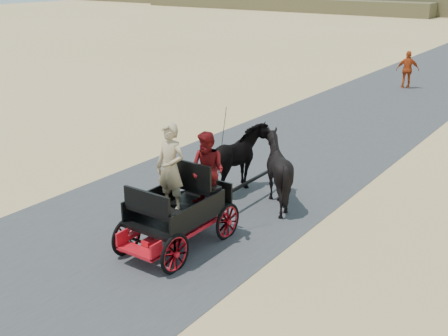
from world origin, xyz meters
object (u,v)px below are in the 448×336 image
Objects in this scene: horse_left at (238,161)px; pedestrian at (408,70)px; horse_right at (277,170)px; carriage at (178,229)px.

horse_left is 15.23m from pedestrian.
horse_right reaches higher than horse_left.
carriage is at bearing 100.39° from horse_left.
horse_right is (0.55, 3.00, 0.49)m from carriage.
carriage is 1.41× the size of horse_right.
horse_right is at bearing 79.61° from carriage.
horse_right is 15.33m from pedestrian.
horse_left is (-0.55, 3.00, 0.49)m from carriage.
horse_right is (1.10, 0.00, 0.00)m from horse_left.
horse_left reaches higher than carriage.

